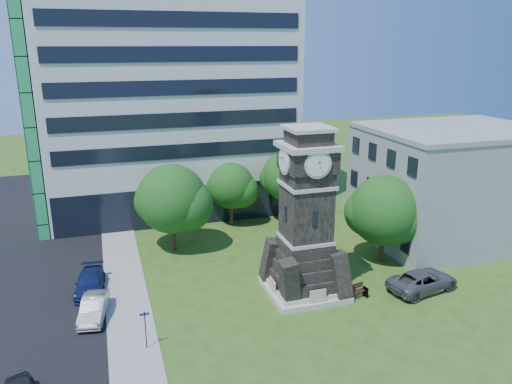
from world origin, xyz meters
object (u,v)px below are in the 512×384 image
object	(u,v)px
clock_tower	(306,224)
street_sign	(145,326)
car_east_lot	(423,281)
car_street_mid	(94,308)
car_street_north	(90,283)
park_bench	(353,291)

from	to	relation	value
clock_tower	street_sign	size ratio (longest dim) A/B	4.96
clock_tower	street_sign	distance (m)	12.90
car_east_lot	street_sign	distance (m)	20.24
clock_tower	street_sign	bearing A→B (deg)	-162.08
clock_tower	car_street_mid	distance (m)	15.45
car_street_north	park_bench	size ratio (longest dim) A/B	2.39
car_street_north	park_bench	distance (m)	19.19
car_east_lot	street_sign	size ratio (longest dim) A/B	2.25
clock_tower	park_bench	distance (m)	5.95
car_street_north	car_east_lot	xyz separation A→B (m)	(23.40, -7.23, 0.08)
car_street_mid	park_bench	world-z (taller)	car_street_mid
car_street_mid	park_bench	bearing A→B (deg)	0.55
car_street_mid	car_east_lot	size ratio (longest dim) A/B	0.77
clock_tower	car_street_north	xyz separation A→B (m)	(-14.97, 4.78, -4.59)
car_east_lot	park_bench	distance (m)	5.48
car_street_mid	street_sign	xyz separation A→B (m)	(2.98, -4.62, 0.84)
clock_tower	car_street_north	distance (m)	16.37
park_bench	street_sign	distance (m)	14.87
street_sign	car_street_mid	bearing A→B (deg)	123.04
clock_tower	park_bench	xyz separation A→B (m)	(2.97, -2.02, -4.74)
clock_tower	car_street_mid	xyz separation A→B (m)	(-14.73, 0.82, -4.58)
clock_tower	car_east_lot	world-z (taller)	clock_tower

